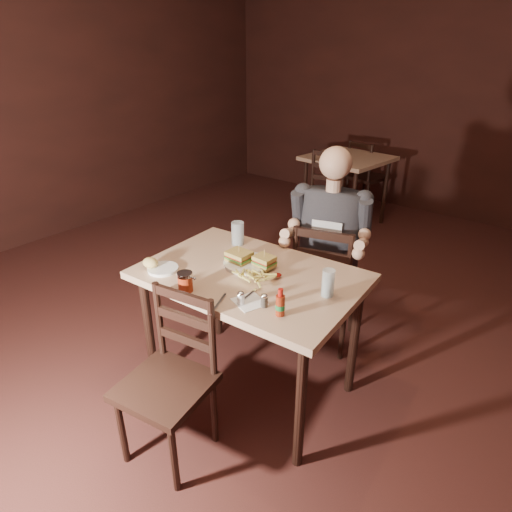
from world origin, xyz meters
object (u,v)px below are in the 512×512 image
Objects in this scene: chair_far at (326,283)px; bg_chair_far at (367,177)px; glass_left at (238,233)px; side_plate at (163,270)px; chair_near at (165,386)px; hot_sauce at (280,302)px; main_table at (250,287)px; diner at (330,221)px; bg_table at (347,165)px; dinner_plate at (247,264)px; bg_chair_near at (320,198)px; syrup_dispenser at (185,282)px; glass_right at (328,283)px.

chair_far is 2.78m from bg_chair_far.
glass_left is 0.88× the size of side_plate.
hot_sauce is at bearing 36.29° from chair_near.
diner is at bearing 80.75° from main_table.
dinner_plate reaches higher than bg_table.
chair_far reaches higher than dinner_plate.
main_table is 3.41m from bg_chair_far.
dinner_plate is at bearing -79.89° from bg_chair_near.
chair_near is at bearing -91.88° from main_table.
chair_far is (0.09, 0.68, -0.24)m from main_table.
side_plate is (-0.36, 0.33, 0.36)m from chair_near.
side_plate is at bearing -134.39° from diner.
bg_chair_near reaches higher than dinner_plate.
chair_far reaches higher than syrup_dispenser.
chair_near is 0.61m from side_plate.
bg_chair_far is 2.86m from diner.
syrup_dispenser is at bearing -84.07° from bg_chair_near.
side_plate is at bearing -89.14° from bg_chair_near.
glass_left is at bearing 141.00° from dinner_plate.
glass_right is (0.34, -0.62, 0.39)m from chair_far.
main_table is at bearing -172.68° from glass_right.
side_plate is at bearing -99.67° from glass_left.
hot_sauce is (1.21, -2.96, 0.16)m from bg_table.
bg_chair_far is at bearing 92.70° from chair_near.
bg_table is at bearing 79.68° from bg_chair_near.
bg_chair_near is 3.55× the size of dinner_plate.
dinner_plate is at bearing 78.10° from syrup_dispenser.
chair_near is at bearing 115.77° from bg_chair_far.
bg_chair_far is at bearing 79.68° from bg_chair_near.
side_plate is at bearing 47.33° from chair_far.
glass_right is 0.29m from hot_sauce.
glass_right reaches higher than chair_far.
hot_sauce is at bearing -35.57° from glass_left.
main_table is 9.02× the size of hot_sauce.
chair_far reaches higher than main_table.
bg_table is at bearing 112.34° from hot_sauce.
main_table is 7.53× the size of side_plate.
bg_chair_far is 3.72m from syrup_dispenser.
bg_chair_far is 3.73m from hot_sauce.
chair_far is at bearing 90.00° from diner.
bg_chair_near is 6.37× the size of glass_left.
hot_sauce is (0.64, -0.46, -0.00)m from glass_left.
main_table is 0.13m from dinner_plate.
chair_near is 5.30× the size of side_plate.
hot_sauce is (0.26, -0.90, 0.39)m from chair_far.
dinner_plate is at bearing -39.00° from glass_left.
hot_sauce is 0.73m from side_plate.
bg_chair_near is at bearing -74.00° from chair_far.
bg_table is at bearing 102.90° from glass_left.
glass_left is at bearing 98.34° from chair_near.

